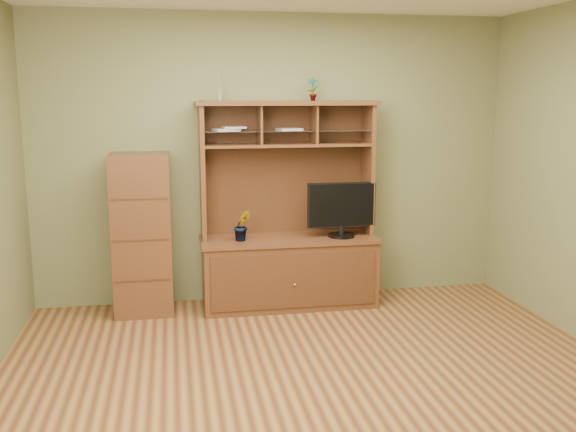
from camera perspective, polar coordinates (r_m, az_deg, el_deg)
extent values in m
cube|color=#502C16|center=(4.57, 2.88, -14.77)|extent=(4.50, 4.00, 0.02)
cube|color=#64663C|center=(6.13, -1.28, 5.07)|extent=(4.50, 0.02, 2.70)
cube|color=#64663C|center=(2.30, 14.66, -5.01)|extent=(4.50, 0.02, 2.70)
cube|color=#402612|center=(6.04, 0.08, -5.06)|extent=(1.60, 0.55, 0.62)
cube|color=#3E2011|center=(5.78, 0.58, -5.81)|extent=(1.50, 0.01, 0.50)
sphere|color=silver|center=(5.77, 0.61, -6.14)|extent=(0.02, 0.02, 0.02)
cube|color=#402612|center=(5.96, 0.08, -2.05)|extent=(1.64, 0.59, 0.03)
cube|color=#402612|center=(5.86, -7.63, 3.98)|extent=(0.04, 0.35, 1.25)
cube|color=#402612|center=(6.14, 7.12, 4.30)|extent=(0.04, 0.35, 1.25)
cube|color=#3E2011|center=(6.11, -0.36, 4.35)|extent=(1.52, 0.02, 1.25)
cube|color=#402612|center=(5.91, -0.09, 10.01)|extent=(1.66, 0.40, 0.04)
cube|color=#402612|center=(5.93, -0.09, 6.34)|extent=(1.52, 0.32, 0.02)
cube|color=#402612|center=(5.88, -2.55, 8.11)|extent=(0.02, 0.31, 0.35)
cube|color=#402612|center=(5.97, 2.33, 8.15)|extent=(0.02, 0.31, 0.35)
cube|color=silver|center=(5.91, -0.08, 7.59)|extent=(1.50, 0.27, 0.01)
cylinder|color=black|center=(6.00, 4.76, -1.73)|extent=(0.25, 0.25, 0.02)
cylinder|color=black|center=(5.99, 4.77, -1.25)|extent=(0.05, 0.05, 0.08)
cube|color=black|center=(5.95, 4.80, 0.99)|extent=(0.64, 0.06, 0.42)
imported|color=#2B531C|center=(5.81, -4.09, -0.83)|extent=(0.16, 0.13, 0.29)
imported|color=#3C6A25|center=(5.96, 2.20, 11.24)|extent=(0.13, 0.10, 0.22)
cylinder|color=silver|center=(5.83, -6.17, 10.58)|extent=(0.05, 0.05, 0.09)
cylinder|color=olive|center=(5.83, -6.20, 11.81)|extent=(0.03, 0.03, 0.16)
cube|color=#A3A3A8|center=(5.85, -5.52, 7.64)|extent=(0.25, 0.22, 0.02)
cube|color=#A3A3A8|center=(5.85, -4.83, 7.85)|extent=(0.22, 0.18, 0.02)
cube|color=#A3A3A8|center=(5.92, 0.11, 7.72)|extent=(0.24, 0.21, 0.02)
cube|color=#402612|center=(5.90, -12.83, -1.59)|extent=(0.52, 0.47, 1.45)
cube|color=#3E2011|center=(5.76, -12.78, -5.60)|extent=(0.48, 0.01, 0.02)
cube|color=#3E2011|center=(5.67, -12.93, -2.09)|extent=(0.48, 0.01, 0.01)
cube|color=#3E2011|center=(5.60, -13.09, 1.52)|extent=(0.48, 0.01, 0.02)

